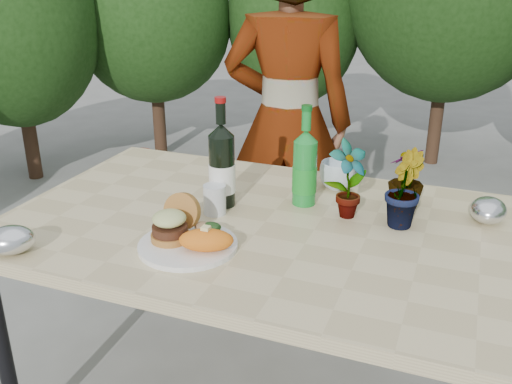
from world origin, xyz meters
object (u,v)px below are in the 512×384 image
(person, at_px, (288,123))
(patio_table, at_px, (265,238))
(dinner_plate, at_px, (188,245))
(wine_bottle, at_px, (222,167))

(person, bearing_deg, patio_table, 93.50)
(patio_table, height_order, person, person)
(dinner_plate, distance_m, wine_bottle, 0.34)
(dinner_plate, bearing_deg, person, 94.13)
(dinner_plate, relative_size, person, 0.17)
(wine_bottle, xyz_separation_m, person, (-0.05, 0.83, -0.07))
(wine_bottle, distance_m, person, 0.84)
(patio_table, distance_m, wine_bottle, 0.27)
(patio_table, xyz_separation_m, wine_bottle, (-0.18, 0.07, 0.19))
(patio_table, distance_m, person, 0.94)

